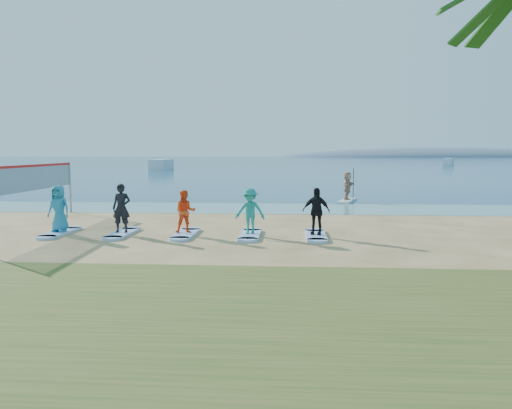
# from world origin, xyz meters

# --- Properties ---
(ground) EXTENTS (600.00, 600.00, 0.00)m
(ground) POSITION_xyz_m (0.00, 0.00, 0.00)
(ground) COLOR tan
(ground) RESTS_ON ground
(shallow_water) EXTENTS (600.00, 600.00, 0.00)m
(shallow_water) POSITION_xyz_m (0.00, 10.50, 0.01)
(shallow_water) COLOR teal
(shallow_water) RESTS_ON ground
(ocean) EXTENTS (600.00, 600.00, 0.00)m
(ocean) POSITION_xyz_m (0.00, 160.00, 0.01)
(ocean) COLOR navy
(ocean) RESTS_ON ground
(island_ridge) EXTENTS (220.00, 56.00, 18.00)m
(island_ridge) POSITION_xyz_m (95.00, 300.00, 0.00)
(island_ridge) COLOR slate
(island_ridge) RESTS_ON ground
(volleyball_net) EXTENTS (0.53, 9.08, 2.50)m
(volleyball_net) POSITION_xyz_m (-8.23, 3.49, 1.90)
(volleyball_net) COLOR gray
(volleyball_net) RESTS_ON ground
(paddleboard) EXTENTS (1.52, 3.08, 0.12)m
(paddleboard) POSITION_xyz_m (5.81, 14.49, 0.06)
(paddleboard) COLOR silver
(paddleboard) RESTS_ON ground
(paddleboarder) EXTENTS (1.03, 1.64, 1.69)m
(paddleboarder) POSITION_xyz_m (5.81, 14.49, 0.96)
(paddleboarder) COLOR tan
(paddleboarder) RESTS_ON paddleboard
(boat_offshore_a) EXTENTS (2.78, 8.13, 1.74)m
(boat_offshore_a) POSITION_xyz_m (-19.64, 68.26, 0.00)
(boat_offshore_a) COLOR silver
(boat_offshore_a) RESTS_ON ground
(boat_offshore_b) EXTENTS (4.14, 6.55, 1.61)m
(boat_offshore_b) POSITION_xyz_m (38.69, 102.05, 0.00)
(boat_offshore_b) COLOR silver
(boat_offshore_b) RESTS_ON ground
(surfboard_0) EXTENTS (0.70, 2.20, 0.09)m
(surfboard_0) POSITION_xyz_m (-6.04, 1.68, 0.04)
(surfboard_0) COLOR #9EC3F5
(surfboard_0) RESTS_ON ground
(student_0) EXTENTS (0.90, 0.65, 1.70)m
(student_0) POSITION_xyz_m (-6.04, 1.68, 0.94)
(student_0) COLOR teal
(student_0) RESTS_ON surfboard_0
(surfboard_1) EXTENTS (0.70, 2.20, 0.09)m
(surfboard_1) POSITION_xyz_m (-3.71, 1.68, 0.04)
(surfboard_1) COLOR #9EC3F5
(surfboard_1) RESTS_ON ground
(student_1) EXTENTS (0.68, 0.47, 1.76)m
(student_1) POSITION_xyz_m (-3.71, 1.68, 0.97)
(student_1) COLOR black
(student_1) RESTS_ON surfboard_1
(surfboard_2) EXTENTS (0.70, 2.20, 0.09)m
(surfboard_2) POSITION_xyz_m (-1.37, 1.68, 0.04)
(surfboard_2) COLOR #9EC3F5
(surfboard_2) RESTS_ON ground
(student_2) EXTENTS (0.85, 0.73, 1.54)m
(student_2) POSITION_xyz_m (-1.37, 1.68, 0.86)
(student_2) COLOR #F64919
(student_2) RESTS_ON surfboard_2
(surfboard_3) EXTENTS (0.70, 2.20, 0.09)m
(surfboard_3) POSITION_xyz_m (0.96, 1.68, 0.04)
(surfboard_3) COLOR #9EC3F5
(surfboard_3) RESTS_ON ground
(student_3) EXTENTS (1.11, 0.71, 1.62)m
(student_3) POSITION_xyz_m (0.96, 1.68, 0.90)
(student_3) COLOR teal
(student_3) RESTS_ON surfboard_3
(surfboard_4) EXTENTS (0.70, 2.20, 0.09)m
(surfboard_4) POSITION_xyz_m (3.29, 1.68, 0.04)
(surfboard_4) COLOR #9EC3F5
(surfboard_4) RESTS_ON ground
(student_4) EXTENTS (1.04, 0.62, 1.65)m
(student_4) POSITION_xyz_m (3.29, 1.68, 0.92)
(student_4) COLOR black
(student_4) RESTS_ON surfboard_4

